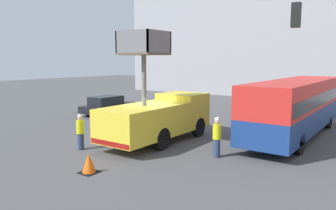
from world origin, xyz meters
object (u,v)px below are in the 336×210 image
object	(u,v)px
parked_car_curbside	(107,105)
utility_truck	(159,115)
traffic_cone_near_truck	(89,164)
city_bus	(296,104)
road_worker_directing	(217,137)
road_worker_near_truck	(80,132)

from	to	relation	value
parked_car_curbside	utility_truck	bearing A→B (deg)	-28.61
traffic_cone_near_truck	parked_car_curbside	xyz separation A→B (m)	(-9.75, 10.44, 0.39)
city_bus	road_worker_directing	xyz separation A→B (m)	(-1.78, -6.39, -0.98)
road_worker_near_truck	traffic_cone_near_truck	distance (m)	3.64
city_bus	traffic_cone_near_truck	xyz separation A→B (m)	(-4.88, -11.16, -1.55)
road_worker_directing	utility_truck	bearing A→B (deg)	-25.61
city_bus	road_worker_near_truck	distance (m)	12.06
utility_truck	city_bus	world-z (taller)	utility_truck
city_bus	parked_car_curbside	size ratio (longest dim) A/B	2.55
road_worker_near_truck	road_worker_directing	bearing A→B (deg)	18.83
utility_truck	road_worker_near_truck	distance (m)	4.15
utility_truck	city_bus	size ratio (longest dim) A/B	0.59
city_bus	road_worker_directing	bearing A→B (deg)	-177.37
utility_truck	road_worker_directing	xyz separation A→B (m)	(3.89, -0.78, -0.51)
utility_truck	city_bus	bearing A→B (deg)	44.70
city_bus	traffic_cone_near_truck	size ratio (longest dim) A/B	15.43
traffic_cone_near_truck	parked_car_curbside	size ratio (longest dim) A/B	0.17
utility_truck	road_worker_near_truck	world-z (taller)	utility_truck
city_bus	road_worker_near_truck	bearing A→B (deg)	157.44
city_bus	road_worker_near_truck	size ratio (longest dim) A/B	6.75
city_bus	road_worker_near_truck	xyz separation A→B (m)	(-7.84, -9.11, -1.03)
road_worker_near_truck	parked_car_curbside	size ratio (longest dim) A/B	0.38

